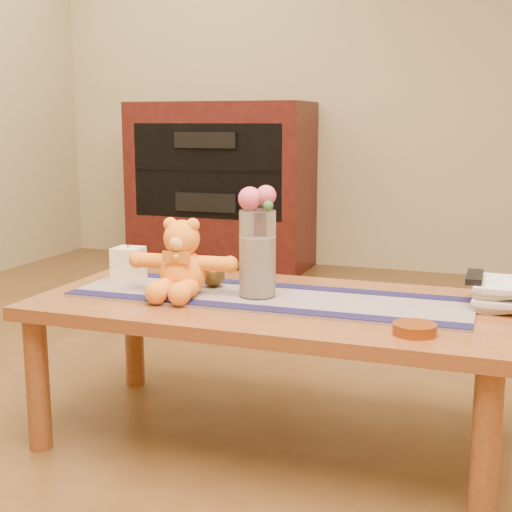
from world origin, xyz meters
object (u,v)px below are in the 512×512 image
(pillar_candle, at_px, (129,264))
(tv_remote, at_px, (475,277))
(bronze_ball, at_px, (213,275))
(glass_vase, at_px, (257,254))
(book_bottom, at_px, (473,301))
(teddy_bear, at_px, (183,258))
(amber_dish, at_px, (415,329))

(pillar_candle, height_order, tv_remote, pillar_candle)
(bronze_ball, bearing_deg, glass_vase, -21.84)
(glass_vase, xyz_separation_m, tv_remote, (0.62, 0.14, -0.05))
(glass_vase, height_order, bronze_ball, glass_vase)
(bronze_ball, xyz_separation_m, book_bottom, (0.79, 0.08, -0.04))
(glass_vase, height_order, tv_remote, glass_vase)
(pillar_candle, distance_m, glass_vase, 0.49)
(teddy_bear, distance_m, pillar_candle, 0.28)
(bronze_ball, height_order, tv_remote, tv_remote)
(tv_remote, bearing_deg, teddy_bear, -169.20)
(tv_remote, relative_size, amber_dish, 1.44)
(pillar_candle, height_order, glass_vase, glass_vase)
(teddy_bear, bearing_deg, book_bottom, 6.92)
(teddy_bear, height_order, amber_dish, teddy_bear)
(tv_remote, bearing_deg, bronze_ball, -176.18)
(teddy_bear, relative_size, amber_dish, 2.91)
(book_bottom, bearing_deg, pillar_candle, -179.85)
(bronze_ball, relative_size, book_bottom, 0.34)
(book_bottom, bearing_deg, tv_remote, -93.00)
(teddy_bear, bearing_deg, tv_remote, 6.27)
(teddy_bear, distance_m, book_bottom, 0.87)
(bronze_ball, bearing_deg, pillar_candle, -179.55)
(bronze_ball, height_order, book_bottom, bronze_ball)
(teddy_bear, xyz_separation_m, book_bottom, (0.84, 0.19, -0.11))
(bronze_ball, bearing_deg, book_bottom, 5.50)
(book_bottom, bearing_deg, teddy_bear, -171.55)
(tv_remote, bearing_deg, amber_dish, -110.04)
(tv_remote, distance_m, amber_dish, 0.38)
(teddy_bear, height_order, glass_vase, glass_vase)
(tv_remote, bearing_deg, glass_vase, -168.46)
(teddy_bear, distance_m, bronze_ball, 0.14)
(amber_dish, bearing_deg, book_bottom, 71.43)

